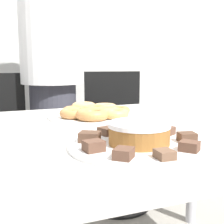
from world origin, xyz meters
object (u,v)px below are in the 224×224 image
object	(u,v)px
plate_cake	(139,146)
frosted_cake	(139,133)
plate_donuts	(94,116)
person_standing	(52,76)
office_chair_right	(117,141)

from	to	relation	value
plate_cake	frosted_cake	size ratio (longest dim) A/B	2.29
plate_donuts	frosted_cake	xyz separation A→B (m)	(-0.04, -0.49, 0.04)
person_standing	office_chair_right	distance (m)	0.61
plate_donuts	frosted_cake	bearing A→B (deg)	-94.56
office_chair_right	plate_donuts	size ratio (longest dim) A/B	2.28
plate_cake	plate_donuts	world-z (taller)	same
person_standing	frosted_cake	xyz separation A→B (m)	(-0.02, -1.26, -0.10)
plate_donuts	plate_cake	bearing A→B (deg)	-94.56
person_standing	frosted_cake	distance (m)	1.26
office_chair_right	plate_cake	xyz separation A→B (m)	(-0.43, -1.16, 0.31)
plate_donuts	frosted_cake	world-z (taller)	frosted_cake
office_chair_right	plate_donuts	world-z (taller)	office_chair_right
plate_cake	office_chair_right	bearing A→B (deg)	69.80
person_standing	plate_cake	xyz separation A→B (m)	(-0.02, -1.26, -0.14)
frosted_cake	plate_donuts	bearing A→B (deg)	85.44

